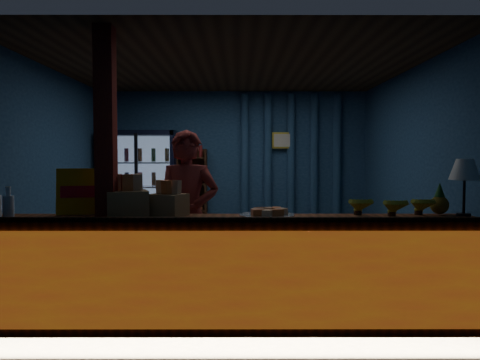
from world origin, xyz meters
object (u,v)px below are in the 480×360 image
Objects in this scene: shopkeeper at (187,217)px; table_lamp at (465,172)px; green_chair at (354,233)px; pastry_tray at (267,214)px.

shopkeeper reaches higher than table_lamp.
shopkeeper is 2.85× the size of green_chair.
pastry_tray is (0.77, -0.61, 0.10)m from shopkeeper.
shopkeeper is 3.49m from green_chair.
table_lamp reaches higher than pastry_tray.
shopkeeper is 0.98m from pastry_tray.
green_chair is at bearing 92.69° from table_lamp.
pastry_tray is (-1.55, -3.15, 0.70)m from green_chair.
green_chair is at bearing 63.73° from pastry_tray.
table_lamp is at bearing -10.47° from shopkeeper.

